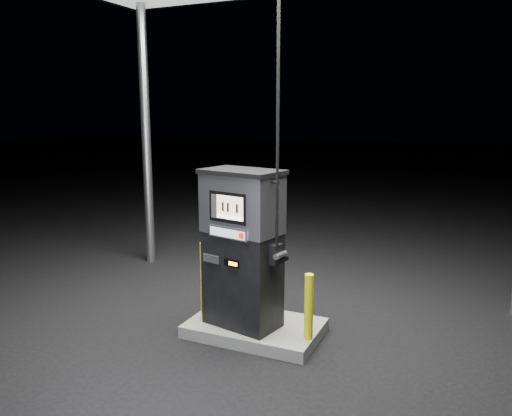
% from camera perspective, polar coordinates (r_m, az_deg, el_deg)
% --- Properties ---
extents(ground, '(80.00, 80.00, 0.00)m').
position_cam_1_polar(ground, '(6.39, -0.11, -14.17)').
color(ground, black).
rests_on(ground, ground).
extents(pump_island, '(1.60, 1.00, 0.15)m').
position_cam_1_polar(pump_island, '(6.35, -0.11, -13.55)').
color(pump_island, '#5F5F5A').
rests_on(pump_island, ground).
extents(fuel_dispenser, '(1.10, 0.75, 3.95)m').
position_cam_1_polar(fuel_dispenser, '(5.95, -1.55, -4.49)').
color(fuel_dispenser, black).
rests_on(fuel_dispenser, pump_island).
extents(bollard_left, '(0.15, 0.15, 0.96)m').
position_cam_1_polar(bollard_left, '(6.37, -5.78, -8.16)').
color(bollard_left, '#D4D50B').
rests_on(bollard_left, pump_island).
extents(bollard_right, '(0.13, 0.13, 0.77)m').
position_cam_1_polar(bollard_right, '(5.79, 6.05, -11.17)').
color(bollard_right, '#D4D50B').
rests_on(bollard_right, pump_island).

